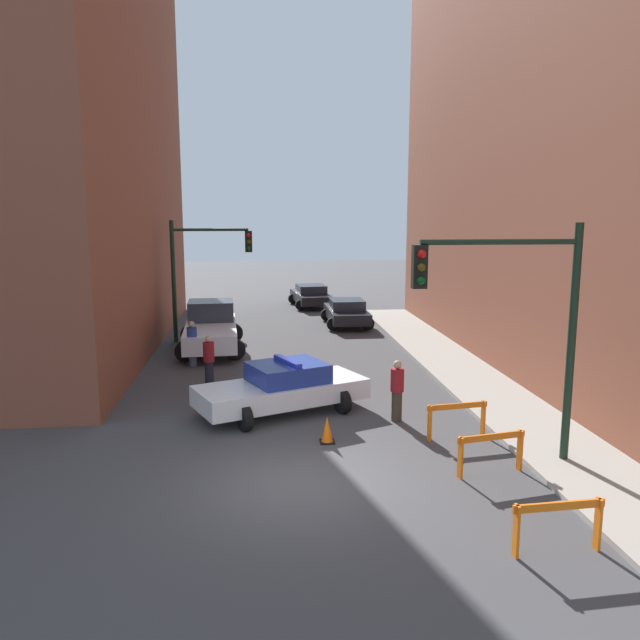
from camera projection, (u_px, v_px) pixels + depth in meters
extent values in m
plane|color=#424244|center=(301.00, 482.00, 12.92)|extent=(120.00, 120.00, 0.00)
cube|color=#9E998E|center=(586.00, 468.00, 13.51)|extent=(2.40, 44.00, 0.12)
cylinder|color=black|center=(571.00, 344.00, 13.46)|extent=(0.18, 0.18, 5.20)
cylinder|color=black|center=(500.00, 242.00, 12.91)|extent=(3.40, 0.12, 0.12)
cube|color=black|center=(419.00, 267.00, 12.83)|extent=(0.30, 0.22, 0.90)
sphere|color=red|center=(422.00, 254.00, 12.65)|extent=(0.18, 0.18, 0.18)
sphere|color=#4C3D0C|center=(421.00, 267.00, 12.69)|extent=(0.18, 0.18, 0.18)
sphere|color=#0C4219|center=(421.00, 281.00, 12.74)|extent=(0.18, 0.18, 0.18)
cylinder|color=black|center=(174.00, 282.00, 26.48)|extent=(0.18, 0.18, 5.20)
cylinder|color=black|center=(210.00, 230.00, 26.26)|extent=(3.20, 0.12, 0.12)
cube|color=black|center=(249.00, 241.00, 26.50)|extent=(0.30, 0.22, 0.90)
sphere|color=red|center=(248.00, 235.00, 26.31)|extent=(0.18, 0.18, 0.18)
sphere|color=#4C3D0C|center=(249.00, 242.00, 26.35)|extent=(0.18, 0.18, 0.18)
sphere|color=#0C4219|center=(249.00, 248.00, 26.40)|extent=(0.18, 0.18, 0.18)
cube|color=white|center=(282.00, 392.00, 17.31)|extent=(5.05, 3.58, 0.55)
cube|color=navy|center=(288.00, 372.00, 17.31)|extent=(2.46, 2.28, 0.52)
cylinder|color=black|center=(245.00, 418.00, 15.92)|extent=(0.47, 0.69, 0.66)
cylinder|color=black|center=(222.00, 401.00, 17.39)|extent=(0.47, 0.69, 0.66)
cylinder|color=black|center=(342.00, 402.00, 17.32)|extent=(0.47, 0.69, 0.66)
cylinder|color=black|center=(313.00, 387.00, 18.79)|extent=(0.47, 0.69, 0.66)
cube|color=#2633BF|center=(288.00, 361.00, 17.25)|extent=(0.74, 1.35, 0.12)
cube|color=silver|center=(211.00, 333.00, 25.02)|extent=(2.28, 5.50, 0.70)
cube|color=#2D333D|center=(211.00, 310.00, 25.94)|extent=(1.93, 1.82, 0.80)
cylinder|color=black|center=(190.00, 334.00, 26.57)|extent=(0.81, 0.30, 0.80)
cylinder|color=black|center=(234.00, 333.00, 26.85)|extent=(0.81, 0.30, 0.80)
cylinder|color=black|center=(185.00, 351.00, 23.31)|extent=(0.81, 0.30, 0.80)
cylinder|color=black|center=(235.00, 350.00, 23.58)|extent=(0.81, 0.30, 0.80)
cube|color=black|center=(346.00, 314.00, 30.81)|extent=(1.83, 4.31, 0.52)
cube|color=#232833|center=(347.00, 304.00, 30.55)|extent=(1.60, 1.82, 0.48)
cylinder|color=black|center=(327.00, 315.00, 32.07)|extent=(0.62, 0.22, 0.62)
cylinder|color=black|center=(358.00, 314.00, 32.24)|extent=(0.62, 0.22, 0.62)
cylinder|color=black|center=(333.00, 324.00, 29.46)|extent=(0.62, 0.22, 0.62)
cylinder|color=black|center=(368.00, 323.00, 29.63)|extent=(0.62, 0.22, 0.62)
cube|color=black|center=(311.00, 297.00, 36.93)|extent=(2.23, 4.46, 0.52)
cube|color=#232833|center=(311.00, 289.00, 36.68)|extent=(1.76, 1.96, 0.48)
cylinder|color=black|center=(293.00, 299.00, 38.09)|extent=(0.64, 0.28, 0.62)
cylinder|color=black|center=(320.00, 298.00, 38.42)|extent=(0.64, 0.28, 0.62)
cylinder|color=black|center=(301.00, 305.00, 35.52)|extent=(0.64, 0.28, 0.62)
cylinder|color=black|center=(329.00, 304.00, 35.85)|extent=(0.64, 0.28, 0.62)
cylinder|color=black|center=(209.00, 374.00, 20.01)|extent=(0.37, 0.37, 0.82)
cylinder|color=maroon|center=(209.00, 352.00, 19.89)|extent=(0.47, 0.47, 0.62)
sphere|color=tan|center=(208.00, 339.00, 19.82)|extent=(0.29, 0.29, 0.22)
cylinder|color=#474C66|center=(193.00, 355.00, 22.63)|extent=(0.39, 0.39, 0.82)
cylinder|color=navy|center=(192.00, 336.00, 22.51)|extent=(0.51, 0.51, 0.62)
sphere|color=tan|center=(191.00, 324.00, 22.44)|extent=(0.31, 0.31, 0.22)
cylinder|color=#382D23|center=(397.00, 406.00, 16.68)|extent=(0.37, 0.37, 0.82)
cylinder|color=maroon|center=(397.00, 380.00, 16.56)|extent=(0.47, 0.47, 0.62)
sphere|color=tan|center=(398.00, 365.00, 16.49)|extent=(0.29, 0.29, 0.22)
cube|color=orange|center=(559.00, 506.00, 10.10)|extent=(1.60, 0.15, 0.14)
cube|color=orange|center=(516.00, 531.00, 10.05)|extent=(0.06, 0.16, 0.90)
cube|color=orange|center=(598.00, 524.00, 10.28)|extent=(0.06, 0.16, 0.90)
cube|color=orange|center=(491.00, 437.00, 13.20)|extent=(1.58, 0.36, 0.14)
cube|color=orange|center=(460.00, 458.00, 13.06)|extent=(0.08, 0.17, 0.90)
cube|color=orange|center=(520.00, 450.00, 13.47)|extent=(0.08, 0.17, 0.90)
cube|color=orange|center=(457.00, 406.00, 15.31)|extent=(1.59, 0.29, 0.14)
cube|color=orange|center=(430.00, 423.00, 15.20)|extent=(0.07, 0.17, 0.90)
cube|color=orange|center=(483.00, 419.00, 15.54)|extent=(0.07, 0.17, 0.90)
cube|color=black|center=(327.00, 442.00, 15.17)|extent=(0.36, 0.36, 0.04)
cone|color=#F2600C|center=(327.00, 429.00, 15.11)|extent=(0.28, 0.28, 0.62)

